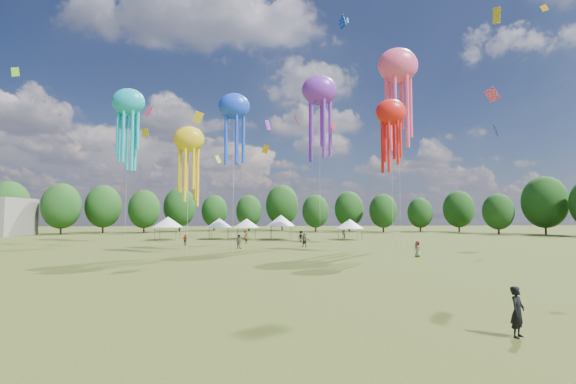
{
  "coord_description": "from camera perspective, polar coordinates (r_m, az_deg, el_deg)",
  "views": [
    {
      "loc": [
        -2.18,
        -14.35,
        4.16
      ],
      "look_at": [
        0.09,
        15.0,
        6.0
      ],
      "focal_mm": 24.15,
      "sensor_mm": 36.0,
      "label": 1
    }
  ],
  "objects": [
    {
      "name": "observer_main",
      "position": [
        16.05,
        30.71,
        -14.93
      ],
      "size": [
        0.75,
        0.7,
        1.73
      ],
      "primitive_type": "imported",
      "rotation": [
        0.0,
        0.0,
        0.62
      ],
      "color": "black",
      "rests_on": "ground"
    },
    {
      "name": "small_kites",
      "position": [
        61.77,
        0.6,
        20.7
      ],
      "size": [
        72.17,
        59.93,
        45.4
      ],
      "color": "blue",
      "rests_on": "ground"
    },
    {
      "name": "festival_tents",
      "position": [
        70.64,
        -5.39,
        -4.48
      ],
      "size": [
        37.25,
        9.71,
        4.39
      ],
      "color": "#47474C",
      "rests_on": "ground"
    },
    {
      "name": "spectators_far",
      "position": [
        58.5,
        1.2,
        -6.83
      ],
      "size": [
        27.58,
        34.09,
        1.79
      ],
      "color": "gray",
      "rests_on": "ground"
    },
    {
      "name": "ground",
      "position": [
        15.1,
        4.3,
        -19.56
      ],
      "size": [
        300.0,
        300.0,
        0.0
      ],
      "primitive_type": "plane",
      "color": "#384416",
      "rests_on": "ground"
    },
    {
      "name": "show_kites",
      "position": [
        57.35,
        1.6,
        12.5
      ],
      "size": [
        46.46,
        22.39,
        29.16
      ],
      "color": "blue",
      "rests_on": "ground"
    },
    {
      "name": "spectator_near",
      "position": [
        50.16,
        -7.25,
        -7.28
      ],
      "size": [
        1.1,
        1.03,
        1.8
      ],
      "primitive_type": "imported",
      "rotation": [
        0.0,
        0.0,
        2.6
      ],
      "color": "gray",
      "rests_on": "ground"
    },
    {
      "name": "treeline",
      "position": [
        76.92,
        -5.69,
        -1.78
      ],
      "size": [
        201.57,
        95.24,
        13.43
      ],
      "color": "#38281C",
      "rests_on": "ground"
    }
  ]
}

